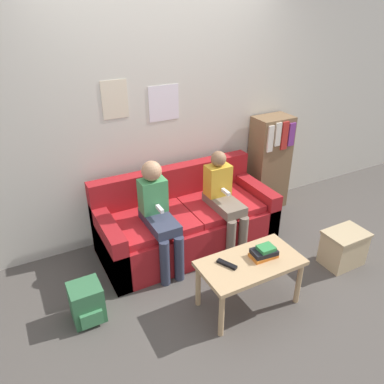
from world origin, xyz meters
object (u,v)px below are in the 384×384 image
person_right (224,198)px  bookshelf (269,163)px  couch (186,222)px  backpack (87,303)px  coffee_table (250,267)px  tv_remote (227,264)px  person_left (159,212)px  storage_box (343,248)px

person_right → bookshelf: (0.92, 0.47, 0.01)m
couch → backpack: (-1.15, -0.52, -0.11)m
coffee_table → bookshelf: size_ratio=0.74×
tv_remote → person_left: bearing=82.1°
backpack → couch: bearing=24.5°
couch → bookshelf: 1.31m
person_right → couch: bearing=149.4°
couch → person_left: person_left is taller
person_right → storage_box: bearing=-42.2°
coffee_table → tv_remote: bearing=166.3°
backpack → tv_remote: bearing=-22.1°
person_left → tv_remote: size_ratio=6.09×
bookshelf → storage_box: bookshelf is taller
couch → bookshelf: bearing=12.7°
couch → storage_box: bearing=-39.4°
couch → coffee_table: (0.08, -0.99, 0.11)m
coffee_table → person_right: 0.85m
person_right → backpack: size_ratio=3.13×
couch → person_left: size_ratio=1.68×
coffee_table → bookshelf: bookshelf is taller
bookshelf → storage_box: bearing=-92.7°
couch → tv_remote: couch is taller
coffee_table → tv_remote: 0.21m
coffee_table → backpack: bearing=159.2°
couch → storage_box: (1.19, -0.97, -0.09)m
person_left → storage_box: bearing=-27.1°
bookshelf → couch: bearing=-167.3°
coffee_table → backpack: size_ratio=2.59×
couch → person_left: 0.52m
coffee_table → storage_box: (1.11, 0.01, -0.20)m
person_right → storage_box: person_right is taller
backpack → bookshelf: bearing=18.6°
couch → tv_remote: (-0.12, -0.94, 0.18)m
bookshelf → backpack: 2.56m
backpack → person_right: bearing=12.7°
tv_remote → backpack: size_ratio=0.53×
person_left → bookshelf: (1.61, 0.46, -0.03)m
person_left → person_right: 0.69m
couch → tv_remote: bearing=-97.2°
person_right → bookshelf: bookshelf is taller
couch → tv_remote: 0.97m
coffee_table → bookshelf: bearing=47.3°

